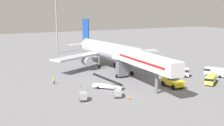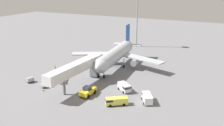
{
  "view_description": "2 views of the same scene",
  "coord_description": "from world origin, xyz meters",
  "px_view_note": "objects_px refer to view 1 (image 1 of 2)",
  "views": [
    {
      "loc": [
        -38.83,
        -45.52,
        16.77
      ],
      "look_at": [
        -5.07,
        19.25,
        2.77
      ],
      "focal_mm": 46.81,
      "sensor_mm": 36.0,
      "label": 1
    },
    {
      "loc": [
        33.88,
        -51.85,
        29.01
      ],
      "look_at": [
        -1.21,
        19.81,
        3.69
      ],
      "focal_mm": 41.38,
      "sensor_mm": 36.0,
      "label": 2
    }
  ],
  "objects_px": {
    "safety_cone_alpha": "(80,86)",
    "safety_cone_bravo": "(162,80)",
    "service_van_far_right": "(180,72)",
    "ground_crew_worker_foreground": "(54,80)",
    "service_van_far_left": "(214,72)",
    "service_van_rear_left": "(211,79)",
    "jet_bridge": "(140,60)",
    "belt_loader_truck": "(108,85)",
    "baggage_cart_mid_left": "(83,96)",
    "baggage_cart_outer_left": "(118,93)",
    "pushback_tug": "(173,82)",
    "apron_light_mast": "(56,4)",
    "airplane_at_gate": "(108,51)",
    "safety_cone_charlie": "(130,98)"
  },
  "relations": [
    {
      "from": "baggage_cart_outer_left",
      "to": "safety_cone_alpha",
      "type": "relative_size",
      "value": 4.69
    },
    {
      "from": "service_van_rear_left",
      "to": "service_van_far_left",
      "type": "xyz_separation_m",
      "value": [
        6.32,
        4.94,
        0.1
      ]
    },
    {
      "from": "service_van_far_left",
      "to": "baggage_cart_mid_left",
      "type": "height_order",
      "value": "service_van_far_left"
    },
    {
      "from": "safety_cone_alpha",
      "to": "safety_cone_charlie",
      "type": "bearing_deg",
      "value": -67.94
    },
    {
      "from": "jet_bridge",
      "to": "service_van_rear_left",
      "type": "distance_m",
      "value": 16.57
    },
    {
      "from": "service_van_far_left",
      "to": "baggage_cart_outer_left",
      "type": "xyz_separation_m",
      "value": [
        -29.11,
        -3.75,
        -0.46
      ]
    },
    {
      "from": "safety_cone_bravo",
      "to": "service_van_far_right",
      "type": "bearing_deg",
      "value": 18.0
    },
    {
      "from": "safety_cone_charlie",
      "to": "service_van_far_left",
      "type": "bearing_deg",
      "value": 12.36
    },
    {
      "from": "baggage_cart_outer_left",
      "to": "pushback_tug",
      "type": "bearing_deg",
      "value": 2.68
    },
    {
      "from": "service_van_far_left",
      "to": "safety_cone_alpha",
      "type": "bearing_deg",
      "value": 169.4
    },
    {
      "from": "service_van_rear_left",
      "to": "service_van_far_right",
      "type": "xyz_separation_m",
      "value": [
        -1.43,
        8.67,
        0.11
      ]
    },
    {
      "from": "pushback_tug",
      "to": "safety_cone_charlie",
      "type": "bearing_deg",
      "value": -166.45
    },
    {
      "from": "service_van_far_left",
      "to": "ground_crew_worker_foreground",
      "type": "xyz_separation_m",
      "value": [
        -37.18,
        10.88,
        -0.31
      ]
    },
    {
      "from": "service_van_rear_left",
      "to": "service_van_far_right",
      "type": "distance_m",
      "value": 8.79
    },
    {
      "from": "pushback_tug",
      "to": "safety_cone_charlie",
      "type": "xyz_separation_m",
      "value": [
        -12.47,
        -3.01,
        -0.87
      ]
    },
    {
      "from": "belt_loader_truck",
      "to": "service_van_far_left",
      "type": "distance_m",
      "value": 28.35
    },
    {
      "from": "service_van_far_left",
      "to": "service_van_rear_left",
      "type": "bearing_deg",
      "value": -141.99
    },
    {
      "from": "jet_bridge",
      "to": "apron_light_mast",
      "type": "distance_m",
      "value": 53.56
    },
    {
      "from": "jet_bridge",
      "to": "service_van_far_left",
      "type": "height_order",
      "value": "jet_bridge"
    },
    {
      "from": "belt_loader_truck",
      "to": "safety_cone_alpha",
      "type": "bearing_deg",
      "value": 139.66
    },
    {
      "from": "airplane_at_gate",
      "to": "service_van_far_right",
      "type": "bearing_deg",
      "value": -58.31
    },
    {
      "from": "airplane_at_gate",
      "to": "service_van_far_right",
      "type": "xyz_separation_m",
      "value": [
        10.83,
        -17.54,
        -3.63
      ]
    },
    {
      "from": "baggage_cart_outer_left",
      "to": "service_van_rear_left",
      "type": "bearing_deg",
      "value": -2.99
    },
    {
      "from": "safety_cone_alpha",
      "to": "safety_cone_bravo",
      "type": "height_order",
      "value": "safety_cone_bravo"
    },
    {
      "from": "service_van_rear_left",
      "to": "apron_light_mast",
      "type": "xyz_separation_m",
      "value": [
        -16.96,
        58.24,
        16.79
      ]
    },
    {
      "from": "jet_bridge",
      "to": "service_van_far_left",
      "type": "relative_size",
      "value": 4.63
    },
    {
      "from": "airplane_at_gate",
      "to": "ground_crew_worker_foreground",
      "type": "relative_size",
      "value": 19.95
    },
    {
      "from": "jet_bridge",
      "to": "pushback_tug",
      "type": "height_order",
      "value": "jet_bridge"
    },
    {
      "from": "baggage_cart_mid_left",
      "to": "ground_crew_worker_foreground",
      "type": "bearing_deg",
      "value": 95.9
    },
    {
      "from": "baggage_cart_outer_left",
      "to": "ground_crew_worker_foreground",
      "type": "relative_size",
      "value": 1.57
    },
    {
      "from": "service_van_far_right",
      "to": "baggage_cart_outer_left",
      "type": "distance_m",
      "value": 22.64
    },
    {
      "from": "baggage_cart_outer_left",
      "to": "safety_cone_bravo",
      "type": "xyz_separation_m",
      "value": [
        14.46,
        5.24,
        -0.42
      ]
    },
    {
      "from": "belt_loader_truck",
      "to": "safety_cone_bravo",
      "type": "bearing_deg",
      "value": -3.05
    },
    {
      "from": "service_van_rear_left",
      "to": "baggage_cart_outer_left",
      "type": "xyz_separation_m",
      "value": [
        -22.79,
        1.19,
        -0.36
      ]
    },
    {
      "from": "service_van_rear_left",
      "to": "safety_cone_charlie",
      "type": "xyz_separation_m",
      "value": [
        -21.6,
        -1.18,
        -0.78
      ]
    },
    {
      "from": "jet_bridge",
      "to": "belt_loader_truck",
      "type": "relative_size",
      "value": 4.12
    },
    {
      "from": "service_van_rear_left",
      "to": "safety_cone_bravo",
      "type": "bearing_deg",
      "value": 142.3
    },
    {
      "from": "apron_light_mast",
      "to": "belt_loader_truck",
      "type": "bearing_deg",
      "value": -95.56
    },
    {
      "from": "service_van_rear_left",
      "to": "baggage_cart_mid_left",
      "type": "xyz_separation_m",
      "value": [
        -29.45,
        2.14,
        -0.28
      ]
    },
    {
      "from": "service_van_far_right",
      "to": "ground_crew_worker_foreground",
      "type": "xyz_separation_m",
      "value": [
        -29.43,
        7.15,
        -0.32
      ]
    },
    {
      "from": "belt_loader_truck",
      "to": "safety_cone_bravo",
      "type": "xyz_separation_m",
      "value": [
        13.61,
        -0.72,
        -0.42
      ]
    },
    {
      "from": "baggage_cart_outer_left",
      "to": "apron_light_mast",
      "type": "distance_m",
      "value": 59.85
    },
    {
      "from": "service_van_far_right",
      "to": "safety_cone_charlie",
      "type": "height_order",
      "value": "service_van_far_right"
    },
    {
      "from": "service_van_far_right",
      "to": "safety_cone_alpha",
      "type": "bearing_deg",
      "value": 174.49
    },
    {
      "from": "service_van_rear_left",
      "to": "safety_cone_alpha",
      "type": "xyz_separation_m",
      "value": [
        -26.58,
        11.1,
        -0.83
      ]
    },
    {
      "from": "service_van_far_right",
      "to": "baggage_cart_mid_left",
      "type": "relative_size",
      "value": 2.13
    },
    {
      "from": "service_van_rear_left",
      "to": "baggage_cart_outer_left",
      "type": "relative_size",
      "value": 2.03
    },
    {
      "from": "service_van_rear_left",
      "to": "safety_cone_charlie",
      "type": "relative_size",
      "value": 8.02
    },
    {
      "from": "service_van_far_right",
      "to": "safety_cone_charlie",
      "type": "relative_size",
      "value": 7.15
    },
    {
      "from": "safety_cone_charlie",
      "to": "apron_light_mast",
      "type": "xyz_separation_m",
      "value": [
        4.64,
        59.41,
        17.57
      ]
    }
  ]
}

